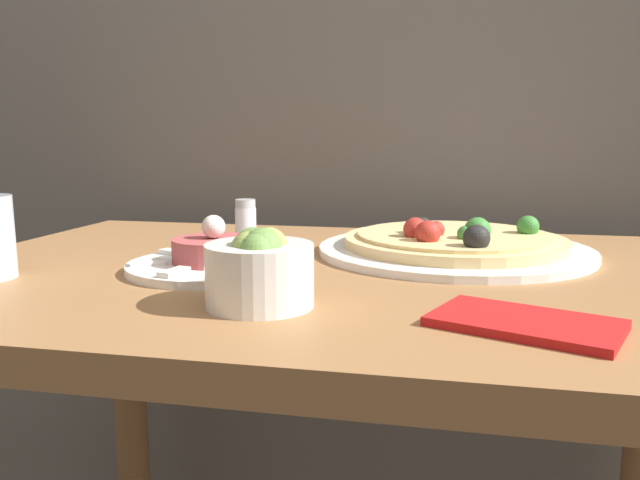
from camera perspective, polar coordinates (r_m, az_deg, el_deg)
dining_table at (r=0.80m, az=1.55°, el=-11.10°), size 1.02×0.68×0.72m
pizza_plate at (r=0.88m, az=12.17°, el=-0.35°), size 0.37×0.37×0.06m
tartare_plate at (r=0.76m, az=-9.63°, el=-1.71°), size 0.21×0.21×0.07m
small_bowl at (r=0.59m, az=-5.57°, el=-2.53°), size 0.10×0.10×0.08m
napkin at (r=0.56m, az=18.25°, el=-7.21°), size 0.17×0.14×0.01m
salt_shaker at (r=0.89m, az=-6.80°, el=1.39°), size 0.03×0.03×0.07m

